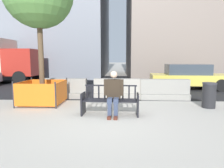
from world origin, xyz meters
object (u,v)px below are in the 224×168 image
construction_fence (43,92)px  street_bench (110,102)px  jersey_barrier_left (64,90)px  trash_bin (209,95)px  car_taxi_near (189,76)px  jersey_barrier_right (164,91)px  seated_person (114,92)px  jersey_barrier_centre (117,90)px

construction_fence → street_bench: bearing=-27.9°
jersey_barrier_left → trash_bin: bearing=-16.4°
street_bench → car_taxi_near: 6.94m
jersey_barrier_right → car_taxi_near: 3.70m
seated_person → trash_bin: bearing=18.3°
car_taxi_near → trash_bin: car_taxi_near is taller
jersey_barrier_centre → jersey_barrier_right: bearing=-4.0°
jersey_barrier_left → jersey_barrier_right: bearing=-2.4°
street_bench → jersey_barrier_right: street_bench is taller
construction_fence → trash_bin: size_ratio=1.72×
jersey_barrier_right → construction_fence: (-4.75, -1.08, 0.12)m
jersey_barrier_centre → trash_bin: size_ratio=2.31×
seated_person → jersey_barrier_centre: bearing=88.2°
seated_person → car_taxi_near: 6.92m
street_bench → trash_bin: 3.51m
seated_person → jersey_barrier_left: bearing=129.9°
jersey_barrier_centre → construction_fence: construction_fence is taller
jersey_barrier_right → car_taxi_near: bearing=56.5°
street_bench → jersey_barrier_centre: 2.60m
jersey_barrier_left → car_taxi_near: (6.35, 2.89, 0.36)m
jersey_barrier_left → seated_person: bearing=-50.1°
seated_person → construction_fence: size_ratio=0.88×
jersey_barrier_centre → car_taxi_near: bearing=36.2°
car_taxi_near → trash_bin: 4.60m
street_bench → seated_person: bearing=-30.8°
jersey_barrier_left → jersey_barrier_right: 4.32m
jersey_barrier_centre → jersey_barrier_right: size_ratio=1.00×
jersey_barrier_centre → seated_person: bearing=-91.8°
jersey_barrier_right → trash_bin: size_ratio=2.32×
jersey_barrier_right → trash_bin: 1.88m
jersey_barrier_centre → trash_bin: (3.17, -1.58, 0.10)m
street_bench → seated_person: size_ratio=1.30×
jersey_barrier_left → car_taxi_near: bearing=24.5°
seated_person → car_taxi_near: bearing=53.8°
seated_person → jersey_barrier_right: seated_person is taller
street_bench → car_taxi_near: bearing=52.8°
seated_person → jersey_barrier_centre: seated_person is taller
jersey_barrier_left → trash_bin: (5.51, -1.62, 0.10)m
street_bench → construction_fence: (-2.59, 1.37, 0.06)m
street_bench → jersey_barrier_left: 3.40m
jersey_barrier_centre → car_taxi_near: (4.01, 2.93, 0.36)m
jersey_barrier_left → jersey_barrier_right: (4.31, -0.18, 0.00)m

